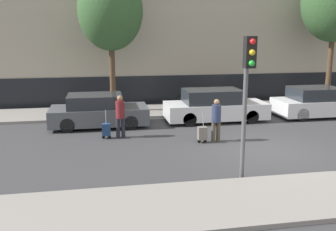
% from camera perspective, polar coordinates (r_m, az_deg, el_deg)
% --- Properties ---
extents(ground_plane, '(80.00, 80.00, 0.00)m').
position_cam_1_polar(ground_plane, '(13.32, 14.70, -5.12)').
color(ground_plane, '#38383A').
extents(sidewalk_near, '(28.00, 2.50, 0.12)m').
position_cam_1_polar(sidewalk_near, '(10.25, 23.69, -10.83)').
color(sidewalk_near, gray).
rests_on(sidewalk_near, ground_plane).
extents(sidewalk_far, '(28.00, 3.00, 0.12)m').
position_cam_1_polar(sidewalk_far, '(19.66, 6.13, 1.03)').
color(sidewalk_far, gray).
rests_on(sidewalk_far, ground_plane).
extents(building_facade, '(28.00, 3.42, 9.85)m').
position_cam_1_polar(building_facade, '(23.04, 3.60, 14.88)').
color(building_facade, '#A89E8C').
rests_on(building_facade, ground_plane).
extents(parked_car_0, '(4.12, 1.89, 1.39)m').
position_cam_1_polar(parked_car_0, '(16.28, -10.59, 0.62)').
color(parked_car_0, '#4C5156').
rests_on(parked_car_0, ground_plane).
extents(parked_car_1, '(4.58, 1.81, 1.45)m').
position_cam_1_polar(parked_car_1, '(17.14, 7.11, 1.41)').
color(parked_car_1, silver).
rests_on(parked_car_1, ground_plane).
extents(parked_car_2, '(4.02, 1.91, 1.41)m').
position_cam_1_polar(parked_car_2, '(19.30, 21.69, 1.81)').
color(parked_car_2, silver).
rests_on(parked_car_2, ground_plane).
extents(pedestrian_left, '(0.35, 0.34, 1.64)m').
position_cam_1_polar(pedestrian_left, '(14.32, -7.29, 0.25)').
color(pedestrian_left, '#23232D').
rests_on(pedestrian_left, ground_plane).
extents(trolley_left, '(0.34, 0.29, 1.12)m').
position_cam_1_polar(trolley_left, '(14.38, -9.39, -2.13)').
color(trolley_left, navy).
rests_on(trolley_left, ground_plane).
extents(pedestrian_right, '(0.35, 0.34, 1.58)m').
position_cam_1_polar(pedestrian_right, '(13.80, 7.36, -0.35)').
color(pedestrian_right, '#4C4233').
rests_on(pedestrian_right, ground_plane).
extents(trolley_right, '(0.34, 0.29, 1.13)m').
position_cam_1_polar(trolley_right, '(13.70, 5.25, -2.72)').
color(trolley_right, slate).
rests_on(trolley_right, ground_plane).
extents(traffic_light, '(0.28, 0.47, 3.85)m').
position_cam_1_polar(traffic_light, '(9.92, 12.02, 5.33)').
color(traffic_light, '#515154').
rests_on(traffic_light, ground_plane).
extents(parked_bicycle, '(1.77, 0.06, 0.96)m').
position_cam_1_polar(parked_bicycle, '(19.46, 3.59, 2.25)').
color(parked_bicycle, black).
rests_on(parked_bicycle, sidewalk_far).
extents(bare_tree_near_crossing, '(3.47, 3.47, 7.58)m').
position_cam_1_polar(bare_tree_near_crossing, '(22.18, 24.16, 15.61)').
color(bare_tree_near_crossing, '#4C3826').
rests_on(bare_tree_near_crossing, sidewalk_far).
extents(bare_tree_down_street, '(3.10, 3.10, 6.75)m').
position_cam_1_polar(bare_tree_down_street, '(18.64, -8.77, 15.47)').
color(bare_tree_down_street, '#4C3826').
rests_on(bare_tree_down_street, sidewalk_far).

